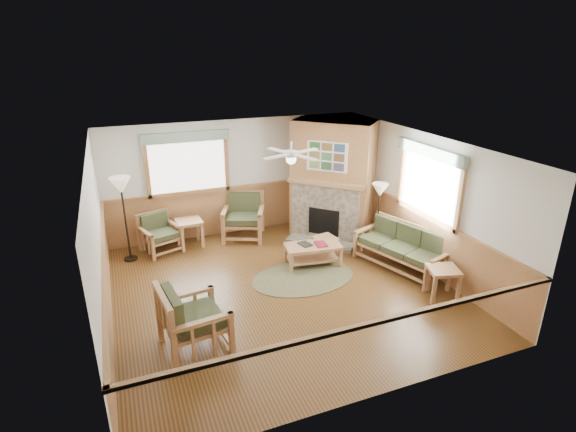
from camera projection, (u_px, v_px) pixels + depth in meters
name	position (u px, v px, depth m)	size (l,w,h in m)	color
floor	(282.00, 289.00, 8.40)	(6.00, 6.00, 0.01)	#563618
ceiling	(281.00, 146.00, 7.42)	(6.00, 6.00, 0.01)	white
wall_back	(236.00, 177.00, 10.51)	(6.00, 0.02, 2.70)	silver
wall_front	(372.00, 310.00, 5.31)	(6.00, 0.02, 2.70)	silver
wall_left	(99.00, 249.00, 6.88)	(0.02, 6.00, 2.70)	silver
wall_right	(422.00, 201.00, 8.94)	(0.02, 6.00, 2.70)	silver
wainscot	(282.00, 262.00, 8.20)	(6.00, 6.00, 1.10)	#9E6C40
fireplace	(333.00, 179.00, 10.39)	(2.20, 2.20, 2.70)	#9E6C40
window_back	(185.00, 130.00, 9.67)	(1.90, 0.16, 1.50)	white
window_right	(434.00, 145.00, 8.32)	(0.16, 1.90, 1.50)	white
ceiling_fan	(291.00, 144.00, 7.80)	(1.24, 1.24, 0.36)	white
sofa	(401.00, 248.00, 9.04)	(0.77, 1.89, 0.87)	#AC7B50
armchair_back_left	(160.00, 234.00, 9.76)	(0.75, 0.75, 0.84)	#AC7B50
armchair_back_right	(243.00, 217.00, 10.42)	(0.91, 0.91, 1.02)	#AC7B50
armchair_left	(194.00, 318.00, 6.61)	(0.91, 0.91, 1.02)	#AC7B50
coffee_table	(313.00, 255.00, 9.23)	(1.12, 0.56, 0.45)	#AC7B50
end_table_chairs	(190.00, 233.00, 10.07)	(0.55, 0.53, 0.62)	#AC7B50
end_table_sofa	(442.00, 283.00, 8.01)	(0.52, 0.50, 0.58)	#AC7B50
footstool	(325.00, 246.00, 9.70)	(0.45, 0.45, 0.39)	#AC7B50
braided_rug	(303.00, 278.00, 8.78)	(2.06, 2.06, 0.01)	brown
floor_lamp_left	(125.00, 220.00, 9.20)	(0.42, 0.42, 1.82)	black
floor_lamp_right	(378.00, 217.00, 9.72)	(0.35, 0.35, 1.53)	black
book_red	(321.00, 243.00, 9.14)	(0.22, 0.30, 0.03)	maroon
book_dark	(305.00, 244.00, 9.14)	(0.20, 0.27, 0.03)	black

